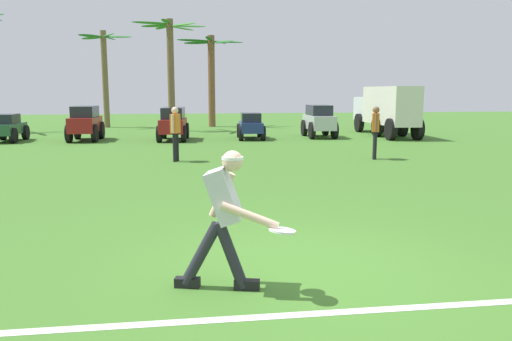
{
  "coord_description": "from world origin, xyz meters",
  "views": [
    {
      "loc": [
        -1.3,
        -5.3,
        2.01
      ],
      "look_at": [
        -0.3,
        1.56,
        0.9
      ],
      "focal_mm": 35.0,
      "sensor_mm": 36.0,
      "label": 1
    }
  ],
  "objects_px": {
    "parked_car_slot_b": "(85,122)",
    "palm_tree_right_of_centre": "(171,62)",
    "frisbee_thrower": "(224,212)",
    "teammate_midfield": "(175,129)",
    "parked_car_slot_d": "(251,126)",
    "teammate_near_sideline": "(375,128)",
    "box_truck": "(386,108)",
    "parked_car_slot_c": "(173,123)",
    "palm_tree_left_of_centre": "(105,70)",
    "parked_car_slot_e": "(319,120)",
    "parked_car_slot_a": "(7,127)",
    "palm_tree_far_right": "(211,72)",
    "frisbee_in_flight": "(282,231)"
  },
  "relations": [
    {
      "from": "teammate_near_sideline",
      "to": "teammate_midfield",
      "type": "relative_size",
      "value": 1.0
    },
    {
      "from": "box_truck",
      "to": "palm_tree_left_of_centre",
      "type": "bearing_deg",
      "value": 151.87
    },
    {
      "from": "teammate_midfield",
      "to": "box_truck",
      "type": "bearing_deg",
      "value": 37.79
    },
    {
      "from": "parked_car_slot_e",
      "to": "parked_car_slot_c",
      "type": "bearing_deg",
      "value": -176.45
    },
    {
      "from": "parked_car_slot_d",
      "to": "palm_tree_far_right",
      "type": "height_order",
      "value": "palm_tree_far_right"
    },
    {
      "from": "teammate_near_sideline",
      "to": "palm_tree_right_of_centre",
      "type": "height_order",
      "value": "palm_tree_right_of_centre"
    },
    {
      "from": "frisbee_thrower",
      "to": "parked_car_slot_c",
      "type": "distance_m",
      "value": 15.95
    },
    {
      "from": "teammate_near_sideline",
      "to": "palm_tree_right_of_centre",
      "type": "distance_m",
      "value": 13.39
    },
    {
      "from": "frisbee_thrower",
      "to": "parked_car_slot_d",
      "type": "relative_size",
      "value": 0.64
    },
    {
      "from": "frisbee_thrower",
      "to": "teammate_midfield",
      "type": "height_order",
      "value": "teammate_midfield"
    },
    {
      "from": "parked_car_slot_b",
      "to": "parked_car_slot_e",
      "type": "height_order",
      "value": "same"
    },
    {
      "from": "parked_car_slot_e",
      "to": "palm_tree_left_of_centre",
      "type": "xyz_separation_m",
      "value": [
        -10.06,
        7.54,
        2.41
      ]
    },
    {
      "from": "frisbee_thrower",
      "to": "teammate_near_sideline",
      "type": "relative_size",
      "value": 0.92
    },
    {
      "from": "frisbee_in_flight",
      "to": "teammate_midfield",
      "type": "xyz_separation_m",
      "value": [
        -1.14,
        9.87,
        0.25
      ]
    },
    {
      "from": "parked_car_slot_d",
      "to": "palm_tree_right_of_centre",
      "type": "xyz_separation_m",
      "value": [
        -3.37,
        4.82,
        2.85
      ]
    },
    {
      "from": "teammate_near_sideline",
      "to": "parked_car_slot_d",
      "type": "distance_m",
      "value": 7.37
    },
    {
      "from": "parked_car_slot_d",
      "to": "teammate_near_sideline",
      "type": "bearing_deg",
      "value": -67.69
    },
    {
      "from": "parked_car_slot_c",
      "to": "palm_tree_right_of_centre",
      "type": "xyz_separation_m",
      "value": [
        -0.15,
        4.88,
        2.7
      ]
    },
    {
      "from": "frisbee_in_flight",
      "to": "teammate_midfield",
      "type": "relative_size",
      "value": 0.21
    },
    {
      "from": "parked_car_slot_b",
      "to": "box_truck",
      "type": "distance_m",
      "value": 13.05
    },
    {
      "from": "palm_tree_right_of_centre",
      "to": "palm_tree_left_of_centre",
      "type": "bearing_deg",
      "value": 140.03
    },
    {
      "from": "parked_car_slot_c",
      "to": "parked_car_slot_e",
      "type": "height_order",
      "value": "parked_car_slot_e"
    },
    {
      "from": "parked_car_slot_c",
      "to": "palm_tree_left_of_centre",
      "type": "height_order",
      "value": "palm_tree_left_of_centre"
    },
    {
      "from": "parked_car_slot_c",
      "to": "parked_car_slot_d",
      "type": "bearing_deg",
      "value": 1.1
    },
    {
      "from": "teammate_midfield",
      "to": "palm_tree_right_of_centre",
      "type": "distance_m",
      "value": 11.54
    },
    {
      "from": "parked_car_slot_c",
      "to": "parked_car_slot_e",
      "type": "xyz_separation_m",
      "value": [
        6.27,
        0.39,
        0.02
      ]
    },
    {
      "from": "parked_car_slot_d",
      "to": "palm_tree_far_right",
      "type": "bearing_deg",
      "value": 98.83
    },
    {
      "from": "parked_car_slot_a",
      "to": "palm_tree_far_right",
      "type": "height_order",
      "value": "palm_tree_far_right"
    },
    {
      "from": "teammate_near_sideline",
      "to": "teammate_midfield",
      "type": "bearing_deg",
      "value": 176.51
    },
    {
      "from": "teammate_midfield",
      "to": "palm_tree_left_of_centre",
      "type": "distance_m",
      "value": 15.02
    },
    {
      "from": "teammate_midfield",
      "to": "parked_car_slot_c",
      "type": "relative_size",
      "value": 0.63
    },
    {
      "from": "parked_car_slot_b",
      "to": "parked_car_slot_c",
      "type": "relative_size",
      "value": 0.96
    },
    {
      "from": "parked_car_slot_e",
      "to": "palm_tree_left_of_centre",
      "type": "bearing_deg",
      "value": 143.15
    },
    {
      "from": "parked_car_slot_e",
      "to": "box_truck",
      "type": "distance_m",
      "value": 3.29
    },
    {
      "from": "parked_car_slot_b",
      "to": "palm_tree_far_right",
      "type": "height_order",
      "value": "palm_tree_far_right"
    },
    {
      "from": "box_truck",
      "to": "palm_tree_far_right",
      "type": "bearing_deg",
      "value": 137.4
    },
    {
      "from": "teammate_midfield",
      "to": "parked_car_slot_e",
      "type": "bearing_deg",
      "value": 48.06
    },
    {
      "from": "frisbee_thrower",
      "to": "palm_tree_left_of_centre",
      "type": "height_order",
      "value": "palm_tree_left_of_centre"
    },
    {
      "from": "frisbee_thrower",
      "to": "palm_tree_right_of_centre",
      "type": "xyz_separation_m",
      "value": [
        -0.93,
        20.81,
        2.62
      ]
    },
    {
      "from": "frisbee_thrower",
      "to": "palm_tree_left_of_centre",
      "type": "bearing_deg",
      "value": 100.84
    },
    {
      "from": "teammate_midfield",
      "to": "palm_tree_far_right",
      "type": "distance_m",
      "value": 14.36
    },
    {
      "from": "parked_car_slot_b",
      "to": "palm_tree_right_of_centre",
      "type": "relative_size",
      "value": 0.43
    },
    {
      "from": "frisbee_thrower",
      "to": "teammate_midfield",
      "type": "distance_m",
      "value": 9.56
    },
    {
      "from": "parked_car_slot_e",
      "to": "palm_tree_right_of_centre",
      "type": "relative_size",
      "value": 0.43
    },
    {
      "from": "parked_car_slot_c",
      "to": "palm_tree_right_of_centre",
      "type": "height_order",
      "value": "palm_tree_right_of_centre"
    },
    {
      "from": "parked_car_slot_c",
      "to": "palm_tree_right_of_centre",
      "type": "bearing_deg",
      "value": 91.72
    },
    {
      "from": "parked_car_slot_b",
      "to": "box_truck",
      "type": "xyz_separation_m",
      "value": [
        13.04,
        0.49,
        0.49
      ]
    },
    {
      "from": "parked_car_slot_c",
      "to": "palm_tree_left_of_centre",
      "type": "distance_m",
      "value": 9.11
    },
    {
      "from": "teammate_midfield",
      "to": "parked_car_slot_d",
      "type": "distance_m",
      "value": 7.15
    },
    {
      "from": "frisbee_thrower",
      "to": "parked_car_slot_c",
      "type": "bearing_deg",
      "value": 92.82
    }
  ]
}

